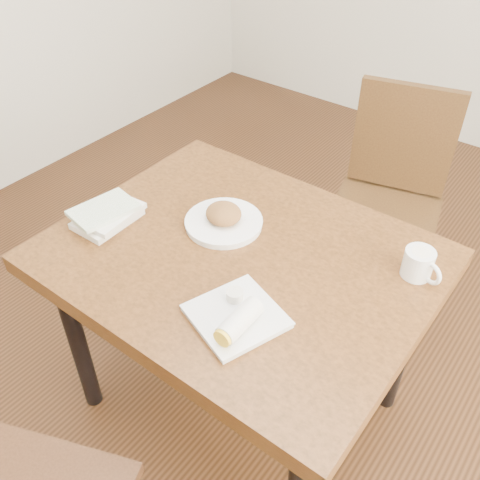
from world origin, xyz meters
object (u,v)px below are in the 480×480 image
Objects in this scene: plate_burrito at (237,317)px; book_stack at (107,215)px; coffee_mug at (419,264)px; table at (240,274)px; chair_far at (391,189)px; plate_scone at (224,219)px.

book_stack is (-0.58, 0.09, 0.00)m from plate_burrito.
book_stack is at bearing -157.81° from coffee_mug.
table is at bearing 125.76° from plate_burrito.
plate_scone is at bearing -105.96° from chair_far.
book_stack is (-0.53, -1.01, 0.23)m from chair_far.
coffee_mug is at bearing 14.81° from plate_scone.
table is 0.89m from chair_far.
book_stack is (-0.42, -0.13, 0.11)m from table.
coffee_mug is 0.53m from plate_burrito.
coffee_mug is at bearing 26.52° from table.
plate_scone is 0.37m from book_stack.
plate_burrito is at bearing -46.54° from plate_scone.
plate_scone is at bearing 133.46° from plate_burrito.
plate_burrito is 0.59m from book_stack.
book_stack is at bearing 171.27° from plate_burrito.
table is 0.52m from coffee_mug.
plate_scone is 0.89× the size of plate_burrito.
table is 3.98× the size of plate_burrito.
plate_burrito reaches higher than book_stack.
table is 1.15× the size of chair_far.
coffee_mug is at bearing 56.83° from plate_burrito.
plate_burrito is 1.24× the size of book_stack.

